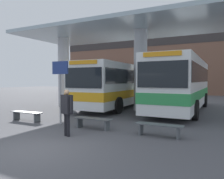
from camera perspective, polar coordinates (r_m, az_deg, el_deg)
ground_plane at (r=7.26m, az=-19.91°, el=-14.36°), size 100.00×100.00×0.00m
townhouse_backdrop at (r=33.12m, az=18.24°, el=8.32°), size 40.00×0.58×9.49m
station_canopy at (r=15.42m, az=7.48°, el=12.42°), size 18.41×6.91×5.77m
transit_bus_left_bay at (r=16.86m, az=1.93°, el=1.51°), size 3.07×10.39×3.22m
transit_bus_center_bay at (r=15.54m, az=17.76°, el=1.71°), size 2.84×10.80×3.42m
waiting_bench_near_pillar at (r=8.34m, az=12.18°, el=-9.62°), size 1.75×0.44×0.46m
waiting_bench_mid_platform at (r=12.06m, az=-21.43°, el=-5.98°), size 1.85×0.44×0.46m
waiting_bench_far_platform at (r=9.48m, az=-5.01°, el=-8.12°), size 1.72×0.44×0.46m
info_sign_platform at (r=10.56m, az=-13.38°, el=2.57°), size 0.90×0.09×2.97m
pedestrian_waiting at (r=8.26m, az=-11.72°, el=-4.71°), size 0.63×0.38×1.73m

